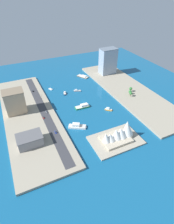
{
  "coord_description": "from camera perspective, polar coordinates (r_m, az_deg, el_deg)",
  "views": [
    {
      "loc": [
        101.04,
        228.31,
        159.85
      ],
      "look_at": [
        9.18,
        33.13,
        3.99
      ],
      "focal_mm": 29.39,
      "sensor_mm": 36.0,
      "label": 1
    }
  ],
  "objects": [
    {
      "name": "patrol_launch_navy",
      "position": [
        319.36,
        -6.91,
        5.81
      ],
      "size": [
        6.84,
        11.55,
        3.67
      ],
      "color": "#1E284C",
      "rests_on": "ground_plane"
    },
    {
      "name": "road_strip",
      "position": [
        279.2,
        -13.46,
        0.59
      ],
      "size": [
        11.54,
        228.0,
        0.15
      ],
      "primitive_type": "cube",
      "color": "#38383D",
      "rests_on": "quay_east"
    },
    {
      "name": "sailboat_small_white",
      "position": [
        337.74,
        -11.25,
        7.03
      ],
      "size": [
        6.97,
        8.86,
        9.9
      ],
      "color": "white",
      "rests_on": "ground_plane"
    },
    {
      "name": "warehouse_low_gray",
      "position": [
        224.82,
        -17.35,
        -8.25
      ],
      "size": [
        29.14,
        20.92,
        12.43
      ],
      "color": "gray",
      "rests_on": "quay_east"
    },
    {
      "name": "quay_east",
      "position": [
        278.24,
        -17.48,
        -0.74
      ],
      "size": [
        70.0,
        240.0,
        3.07
      ],
      "primitive_type": "cube",
      "color": "#9E937F",
      "rests_on": "ground_plane"
    },
    {
      "name": "suv_black",
      "position": [
        332.18,
        -16.49,
        6.3
      ],
      "size": [
        1.89,
        4.76,
        1.55
      ],
      "color": "black",
      "rests_on": "road_strip"
    },
    {
      "name": "ferry_white_commuter",
      "position": [
        244.16,
        -3.11,
        -4.41
      ],
      "size": [
        24.12,
        18.3,
        6.4
      ],
      "color": "silver",
      "rests_on": "ground_plane"
    },
    {
      "name": "yacht_sleek_gray",
      "position": [
        325.53,
        -3.08,
        6.65
      ],
      "size": [
        13.66,
        7.47,
        3.93
      ],
      "color": "#999EA3",
      "rests_on": "ground_plane"
    },
    {
      "name": "park_tree_cluster",
      "position": [
        317.19,
        13.38,
        6.35
      ],
      "size": [
        14.75,
        18.41,
        8.49
      ],
      "color": "brown",
      "rests_on": "quay_west"
    },
    {
      "name": "apartment_midrise_tan",
      "position": [
        278.28,
        -21.52,
        2.98
      ],
      "size": [
        28.07,
        21.74,
        34.13
      ],
      "color": "tan",
      "rests_on": "quay_east"
    },
    {
      "name": "opera_landmark",
      "position": [
        223.68,
        9.92,
        -6.54
      ],
      "size": [
        42.98,
        25.74,
        24.88
      ],
      "color": "#BCAD93",
      "rests_on": "peninsula_point"
    },
    {
      "name": "quay_west",
      "position": [
        334.9,
        12.5,
        6.74
      ],
      "size": [
        70.0,
        240.0,
        3.07
      ],
      "primitive_type": "cube",
      "color": "#9E937F",
      "rests_on": "ground_plane"
    },
    {
      "name": "water_taxi_orange",
      "position": [
        277.76,
        6.66,
        0.84
      ],
      "size": [
        10.5,
        10.01,
        4.39
      ],
      "color": "orange",
      "rests_on": "ground_plane"
    },
    {
      "name": "barge_flat_brown",
      "position": [
        378.14,
        -1.24,
        11.03
      ],
      "size": [
        20.46,
        25.45,
        3.17
      ],
      "color": "brown",
      "rests_on": "ground_plane"
    },
    {
      "name": "ferry_green_doubledeck",
      "position": [
        281.68,
        -1.33,
        1.78
      ],
      "size": [
        23.98,
        9.06,
        5.48
      ],
      "color": "#2D8C4C",
      "rests_on": "ground_plane"
    },
    {
      "name": "ground_plane",
      "position": [
        296.46,
        -1.12,
        3.21
      ],
      "size": [
        440.0,
        440.0,
        0.0
      ],
      "primitive_type": "plane",
      "color": "#145684"
    },
    {
      "name": "sedan_silver",
      "position": [
        272.48,
        -12.52,
        -0.01
      ],
      "size": [
        1.94,
        4.91,
        1.65
      ],
      "color": "black",
      "rests_on": "road_strip"
    },
    {
      "name": "tower_tall_glass",
      "position": [
        381.75,
        6.52,
        15.44
      ],
      "size": [
        32.82,
        21.36,
        50.07
      ],
      "color": "#8C9EB2",
      "rests_on": "quay_west"
    },
    {
      "name": "hatchback_blue",
      "position": [
        235.59,
        -9.77,
        -6.23
      ],
      "size": [
        2.18,
        4.59,
        1.51
      ],
      "color": "black",
      "rests_on": "road_strip"
    },
    {
      "name": "traffic_light_waterfront",
      "position": [
        305.82,
        -13.89,
        4.82
      ],
      "size": [
        0.36,
        0.36,
        6.5
      ],
      "color": "black",
      "rests_on": "quay_east"
    },
    {
      "name": "peninsula_point",
      "position": [
        228.82,
        8.89,
        -8.67
      ],
      "size": [
        61.14,
        40.5,
        2.0
      ],
      "primitive_type": "cube",
      "color": "#A89E89",
      "rests_on": "ground_plane"
    },
    {
      "name": "pickup_red",
      "position": [
        262.79,
        -13.43,
        -1.67
      ],
      "size": [
        1.94,
        5.19,
        1.6
      ],
      "color": "black",
      "rests_on": "road_strip"
    }
  ]
}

